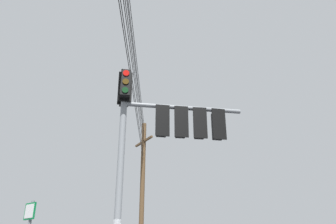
{
  "coord_description": "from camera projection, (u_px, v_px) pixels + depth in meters",
  "views": [
    {
      "loc": [
        9.24,
        0.67,
        1.31
      ],
      "look_at": [
        -0.93,
        1.38,
        5.84
      ],
      "focal_mm": 37.35,
      "sensor_mm": 36.0,
      "label": 1
    }
  ],
  "objects": [
    {
      "name": "signal_mast_assembly",
      "position": [
        157.0,
        131.0,
        10.82
      ],
      "size": [
        0.97,
        4.05,
        7.09
      ],
      "color": "gray",
      "rests_on": "ground"
    },
    {
      "name": "utility_pole_wooden",
      "position": [
        142.0,
        198.0,
        21.12
      ],
      "size": [
        2.06,
        1.12,
        9.97
      ],
      "color": "brown",
      "rests_on": "ground"
    },
    {
      "name": "overhead_wire_span",
      "position": [
        125.0,
        3.0,
        11.21
      ],
      "size": [
        25.15,
        1.38,
        2.95
      ],
      "color": "black"
    }
  ]
}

